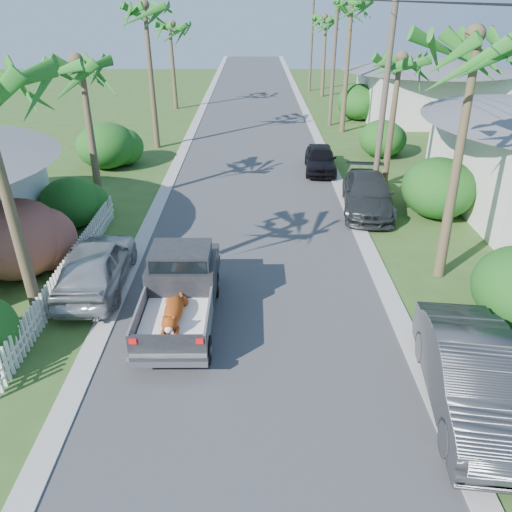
{
  "coord_description": "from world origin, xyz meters",
  "views": [
    {
      "loc": [
        0.03,
        -8.88,
        8.41
      ],
      "look_at": [
        0.09,
        4.56,
        1.4
      ],
      "focal_mm": 35.0,
      "sensor_mm": 36.0,
      "label": 1
    }
  ],
  "objects_px": {
    "palm_l_b": "(79,61)",
    "utility_pole_b": "(384,97)",
    "pickup_truck": "(181,285)",
    "palm_r_a": "(482,37)",
    "parked_car_rf": "(320,159)",
    "palm_l_c": "(145,6)",
    "palm_l_d": "(170,25)",
    "parked_car_rm": "(368,194)",
    "parked_car_rn": "(473,378)",
    "palm_r_d": "(326,18)",
    "utility_pole_c": "(334,58)",
    "house_right_far": "(426,91)",
    "parked_car_ln": "(96,265)",
    "palm_r_b": "(400,58)",
    "utility_pole_d": "(312,41)",
    "palm_r_c": "(352,2)"
  },
  "relations": [
    {
      "from": "palm_r_c",
      "to": "utility_pole_d",
      "type": "bearing_deg",
      "value": 92.02
    },
    {
      "from": "parked_car_rn",
      "to": "utility_pole_d",
      "type": "relative_size",
      "value": 0.57
    },
    {
      "from": "parked_car_rn",
      "to": "palm_l_b",
      "type": "relative_size",
      "value": 0.69
    },
    {
      "from": "parked_car_rm",
      "to": "parked_car_rf",
      "type": "height_order",
      "value": "parked_car_rm"
    },
    {
      "from": "parked_car_rm",
      "to": "utility_pole_c",
      "type": "xyz_separation_m",
      "value": [
        0.6,
        16.37,
        3.86
      ]
    },
    {
      "from": "parked_car_ln",
      "to": "palm_r_b",
      "type": "relative_size",
      "value": 0.66
    },
    {
      "from": "parked_car_rf",
      "to": "palm_l_c",
      "type": "height_order",
      "value": "palm_l_c"
    },
    {
      "from": "palm_r_b",
      "to": "utility_pole_c",
      "type": "bearing_deg",
      "value": 94.4
    },
    {
      "from": "palm_l_c",
      "to": "palm_r_b",
      "type": "relative_size",
      "value": 1.28
    },
    {
      "from": "palm_l_c",
      "to": "utility_pole_c",
      "type": "bearing_deg",
      "value": 27.35
    },
    {
      "from": "palm_r_d",
      "to": "palm_l_c",
      "type": "bearing_deg",
      "value": -124.78
    },
    {
      "from": "pickup_truck",
      "to": "parked_car_ln",
      "type": "xyz_separation_m",
      "value": [
        -2.93,
        1.58,
        -0.2
      ]
    },
    {
      "from": "palm_l_b",
      "to": "parked_car_rn",
      "type": "bearing_deg",
      "value": -46.35
    },
    {
      "from": "palm_r_d",
      "to": "utility_pole_b",
      "type": "xyz_separation_m",
      "value": [
        -0.9,
        -27.0,
        -2.14
      ]
    },
    {
      "from": "parked_car_ln",
      "to": "palm_r_a",
      "type": "relative_size",
      "value": 0.54
    },
    {
      "from": "parked_car_rm",
      "to": "palm_l_b",
      "type": "relative_size",
      "value": 0.69
    },
    {
      "from": "palm_l_b",
      "to": "utility_pole_d",
      "type": "bearing_deg",
      "value": 68.2
    },
    {
      "from": "pickup_truck",
      "to": "parked_car_rm",
      "type": "bearing_deg",
      "value": 48.92
    },
    {
      "from": "palm_l_c",
      "to": "utility_pole_d",
      "type": "height_order",
      "value": "palm_l_c"
    },
    {
      "from": "utility_pole_d",
      "to": "parked_car_ln",
      "type": "bearing_deg",
      "value": -105.62
    },
    {
      "from": "parked_car_ln",
      "to": "utility_pole_c",
      "type": "relative_size",
      "value": 0.53
    },
    {
      "from": "parked_car_rm",
      "to": "house_right_far",
      "type": "bearing_deg",
      "value": 73.66
    },
    {
      "from": "pickup_truck",
      "to": "palm_r_a",
      "type": "xyz_separation_m",
      "value": [
        8.37,
        2.48,
        6.41
      ]
    },
    {
      "from": "palm_r_c",
      "to": "utility_pole_b",
      "type": "height_order",
      "value": "palm_r_c"
    },
    {
      "from": "palm_r_d",
      "to": "utility_pole_d",
      "type": "relative_size",
      "value": 0.89
    },
    {
      "from": "parked_car_rn",
      "to": "palm_r_b",
      "type": "height_order",
      "value": "palm_r_b"
    },
    {
      "from": "palm_l_d",
      "to": "palm_r_b",
      "type": "height_order",
      "value": "palm_l_d"
    },
    {
      "from": "palm_r_b",
      "to": "utility_pole_c",
      "type": "distance_m",
      "value": 13.11
    },
    {
      "from": "house_right_far",
      "to": "pickup_truck",
      "type": "bearing_deg",
      "value": -119.64
    },
    {
      "from": "house_right_far",
      "to": "utility_pole_b",
      "type": "relative_size",
      "value": 1.0
    },
    {
      "from": "utility_pole_b",
      "to": "utility_pole_c",
      "type": "height_order",
      "value": "same"
    },
    {
      "from": "parked_car_rm",
      "to": "utility_pole_d",
      "type": "xyz_separation_m",
      "value": [
        0.6,
        31.37,
        3.86
      ]
    },
    {
      "from": "parked_car_rf",
      "to": "pickup_truck",
      "type": "bearing_deg",
      "value": -108.64
    },
    {
      "from": "utility_pole_b",
      "to": "utility_pole_c",
      "type": "xyz_separation_m",
      "value": [
        0.0,
        15.0,
        0.0
      ]
    },
    {
      "from": "palm_r_a",
      "to": "parked_car_rf",
      "type": "bearing_deg",
      "value": 103.59
    },
    {
      "from": "pickup_truck",
      "to": "utility_pole_b",
      "type": "distance_m",
      "value": 12.71
    },
    {
      "from": "palm_l_c",
      "to": "palm_r_d",
      "type": "distance_m",
      "value": 21.95
    },
    {
      "from": "palm_r_a",
      "to": "utility_pole_c",
      "type": "xyz_separation_m",
      "value": [
        -0.7,
        22.0,
        -2.82
      ]
    },
    {
      "from": "pickup_truck",
      "to": "parked_car_rm",
      "type": "height_order",
      "value": "pickup_truck"
    },
    {
      "from": "parked_car_rn",
      "to": "palm_r_d",
      "type": "distance_m",
      "value": 40.75
    },
    {
      "from": "palm_l_b",
      "to": "house_right_far",
      "type": "relative_size",
      "value": 0.82
    },
    {
      "from": "palm_l_b",
      "to": "utility_pole_b",
      "type": "distance_m",
      "value": 12.54
    },
    {
      "from": "palm_l_b",
      "to": "palm_r_b",
      "type": "distance_m",
      "value": 13.73
    },
    {
      "from": "palm_r_b",
      "to": "house_right_far",
      "type": "distance_m",
      "value": 16.75
    },
    {
      "from": "parked_car_rf",
      "to": "palm_r_d",
      "type": "distance_m",
      "value": 23.8
    },
    {
      "from": "palm_r_d",
      "to": "palm_l_b",
      "type": "bearing_deg",
      "value": -115.41
    },
    {
      "from": "palm_l_b",
      "to": "palm_l_d",
      "type": "bearing_deg",
      "value": 89.22
    },
    {
      "from": "parked_car_rf",
      "to": "utility_pole_b",
      "type": "xyz_separation_m",
      "value": [
        2.0,
        -4.17,
        3.92
      ]
    },
    {
      "from": "parked_car_rm",
      "to": "utility_pole_d",
      "type": "bearing_deg",
      "value": 96.09
    },
    {
      "from": "parked_car_rf",
      "to": "parked_car_ln",
      "type": "bearing_deg",
      "value": -121.54
    }
  ]
}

